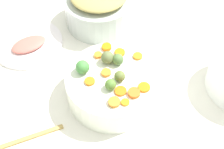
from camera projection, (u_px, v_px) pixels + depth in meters
name	position (u px, v px, depth m)	size (l,w,h in m)	color
tabletop	(104.00, 96.00, 1.09)	(2.40, 2.40, 0.02)	white
serving_bowl_carrots	(112.00, 86.00, 1.04)	(0.30, 0.30, 0.10)	white
metal_pot	(99.00, 11.00, 1.26)	(0.27, 0.27, 0.12)	#B0BBB5
carrot_slice_0	(144.00, 87.00, 0.97)	(0.04, 0.04, 0.01)	orange
carrot_slice_1	(106.00, 73.00, 1.00)	(0.03, 0.03, 0.01)	orange
carrot_slice_2	(134.00, 93.00, 0.95)	(0.04, 0.04, 0.01)	orange
carrot_slice_3	(125.00, 102.00, 0.94)	(0.03, 0.03, 0.01)	orange
carrot_slice_4	(114.00, 102.00, 0.93)	(0.04, 0.04, 0.01)	orange
carrot_slice_5	(98.00, 55.00, 1.05)	(0.03, 0.03, 0.01)	orange
carrot_slice_6	(90.00, 81.00, 0.98)	(0.03, 0.03, 0.01)	orange
carrot_slice_7	(120.00, 91.00, 0.96)	(0.04, 0.04, 0.01)	orange
carrot_slice_8	(120.00, 52.00, 1.06)	(0.03, 0.03, 0.01)	orange
carrot_slice_9	(138.00, 56.00, 1.05)	(0.03, 0.03, 0.01)	orange
carrot_slice_10	(107.00, 47.00, 1.07)	(0.03, 0.03, 0.01)	orange
brussels_sprout_0	(107.00, 57.00, 1.02)	(0.04, 0.04, 0.04)	#606C3F
brussels_sprout_1	(83.00, 67.00, 1.00)	(0.04, 0.04, 0.04)	#45873F
brussels_sprout_2	(111.00, 85.00, 0.96)	(0.03, 0.03, 0.03)	#527A30
brussels_sprout_3	(118.00, 59.00, 1.02)	(0.04, 0.04, 0.04)	#50703A
brussels_sprout_4	(120.00, 76.00, 0.98)	(0.03, 0.03, 0.03)	#5D6B33
wooden_spoon	(1.00, 147.00, 0.95)	(0.12, 0.27, 0.01)	#AC8C4B
ham_plate	(28.00, 43.00, 1.22)	(0.26, 0.26, 0.01)	white
ham_slice_main	(29.00, 44.00, 1.20)	(0.13, 0.08, 0.02)	#D26559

